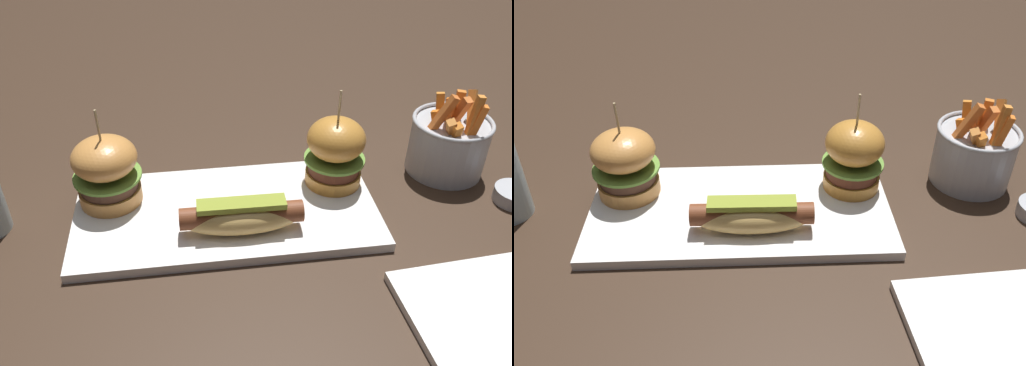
{
  "view_description": "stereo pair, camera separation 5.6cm",
  "coord_description": "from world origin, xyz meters",
  "views": [
    {
      "loc": [
        -0.04,
        -0.59,
        0.48
      ],
      "look_at": [
        0.04,
        0.0,
        0.05
      ],
      "focal_mm": 37.87,
      "sensor_mm": 36.0,
      "label": 1
    },
    {
      "loc": [
        0.02,
        -0.6,
        0.48
      ],
      "look_at": [
        0.04,
        0.0,
        0.05
      ],
      "focal_mm": 37.87,
      "sensor_mm": 36.0,
      "label": 2
    }
  ],
  "objects": [
    {
      "name": "ground_plane",
      "position": [
        0.0,
        0.0,
        0.0
      ],
      "size": [
        3.0,
        3.0,
        0.0
      ],
      "primitive_type": "plane",
      "color": "#382619"
    },
    {
      "name": "fries_bucket",
      "position": [
        0.35,
        0.07,
        0.05
      ],
      "size": [
        0.12,
        0.12,
        0.14
      ],
      "color": "#B7BABF",
      "rests_on": "ground"
    },
    {
      "name": "platter_main",
      "position": [
        0.0,
        0.0,
        0.01
      ],
      "size": [
        0.42,
        0.21,
        0.01
      ],
      "primitive_type": "cube",
      "color": "white",
      "rests_on": "ground"
    },
    {
      "name": "slider_right",
      "position": [
        0.16,
        0.04,
        0.07
      ],
      "size": [
        0.09,
        0.09,
        0.15
      ],
      "color": "#C88433",
      "rests_on": "platter_main"
    },
    {
      "name": "slider_left",
      "position": [
        -0.16,
        0.04,
        0.06
      ],
      "size": [
        0.09,
        0.09,
        0.14
      ],
      "color": "#D48C43",
      "rests_on": "platter_main"
    },
    {
      "name": "side_plate",
      "position": [
        0.29,
        -0.24,
        0.01
      ],
      "size": [
        0.22,
        0.22,
        0.01
      ],
      "primitive_type": "cube",
      "rotation": [
        0.0,
        0.0,
        0.07
      ],
      "color": "white",
      "rests_on": "ground"
    },
    {
      "name": "hot_dog",
      "position": [
        0.02,
        -0.05,
        0.04
      ],
      "size": [
        0.16,
        0.05,
        0.05
      ],
      "color": "#E0B260",
      "rests_on": "platter_main"
    }
  ]
}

